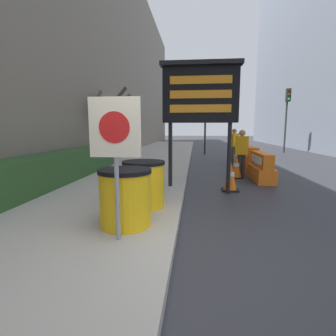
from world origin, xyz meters
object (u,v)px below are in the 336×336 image
Objects in this scene: jersey_barrier_orange_near at (261,168)px; traffic_light_far_side at (287,107)px; pedestrian_worker at (242,149)px; warning_sign at (115,140)px; traffic_cone_far at (247,153)px; traffic_cone_near at (236,167)px; traffic_cone_mid at (230,177)px; barrel_drum_middle at (144,184)px; message_board at (200,95)px; traffic_light_near_curb at (205,114)px; jersey_barrier_orange_far at (249,160)px; pedestrian_passerby at (234,143)px; barrel_drum_foreground at (125,197)px; jersey_barrier_white at (239,155)px.

traffic_light_far_side is at bearing 68.64° from jersey_barrier_orange_near.
pedestrian_worker reaches higher than jersey_barrier_orange_near.
warning_sign is 12.43m from traffic_cone_far.
traffic_cone_mid reaches higher than traffic_cone_near.
message_board reaches higher than barrel_drum_middle.
jersey_barrier_orange_near is at bearing -80.12° from traffic_light_near_curb.
traffic_cone_near is at bearing -103.63° from traffic_cone_far.
jersey_barrier_orange_far is at bearing -99.74° from traffic_cone_far.
traffic_cone_mid is 0.48× the size of pedestrian_worker.
barrel_drum_middle is 0.55× the size of pedestrian_worker.
traffic_cone_far is at bearing -41.62° from traffic_light_near_curb.
traffic_light_near_curb is (-1.49, 6.54, 2.16)m from jersey_barrier_orange_far.
traffic_cone_far is 2.82m from pedestrian_passerby.
traffic_cone_near is (-0.72, -1.65, -0.04)m from jersey_barrier_orange_far.
warning_sign is at bearing -113.24° from jersey_barrier_orange_far.
jersey_barrier_orange_far is at bearing 71.91° from traffic_cone_mid.
traffic_light_far_side is (7.16, 14.97, 2.49)m from barrel_drum_foreground.
barrel_drum_foreground is 1.00× the size of barrel_drum_middle.
warning_sign reaches higher than jersey_barrier_orange_far.
barrel_drum_foreground is at bearing -111.92° from message_board.
barrel_drum_foreground is 16.78m from traffic_light_far_side.
message_board reaches higher than warning_sign.
barrel_drum_foreground is 9.17m from pedestrian_passerby.
traffic_light_near_curb is 8.26m from pedestrian_worker.
warning_sign is 7.94m from jersey_barrier_orange_far.
traffic_light_far_side is at bearing 64.09° from jersey_barrier_orange_far.
jersey_barrier_orange_far is (-0.00, 2.00, 0.03)m from jersey_barrier_orange_near.
pedestrian_worker is at bearing 40.08° from traffic_cone_near.
traffic_cone_near is at bearing -113.60° from jersey_barrier_orange_far.
traffic_cone_near is at bearing 64.41° from barrel_drum_foreground.
traffic_cone_near is (2.33, 4.06, -0.22)m from barrel_drum_middle.
pedestrian_worker is at bearing -98.24° from jersey_barrier_white.
pedestrian_passerby is at bearing 73.14° from warning_sign.
pedestrian_passerby reaches higher than traffic_cone_near.
message_board is 4.16× the size of traffic_cone_mid.
pedestrian_passerby is (-1.08, -2.51, 0.67)m from traffic_cone_far.
jersey_barrier_white is at bearing 69.07° from barrel_drum_middle.
jersey_barrier_orange_far is 9.58m from traffic_light_far_side.
traffic_cone_near is 1.94m from traffic_cone_mid.
jersey_barrier_orange_near is 1.06× the size of pedestrian_worker.
jersey_barrier_white is at bearing 90.00° from jersey_barrier_orange_far.
jersey_barrier_orange_near is (3.10, 5.22, -1.10)m from warning_sign.
barrel_drum_middle is 0.41× the size of jersey_barrier_white.
jersey_barrier_white is 2.39m from traffic_cone_far.
pedestrian_worker is at bearing 137.40° from jersey_barrier_orange_near.
traffic_cone_near is 11.33m from traffic_light_far_side.
pedestrian_worker reaches higher than traffic_cone_far.
pedestrian_passerby is (-0.30, -0.26, 0.58)m from jersey_barrier_white.
barrel_drum_foreground is 9.50m from jersey_barrier_white.
warning_sign is 2.46× the size of traffic_cone_near.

